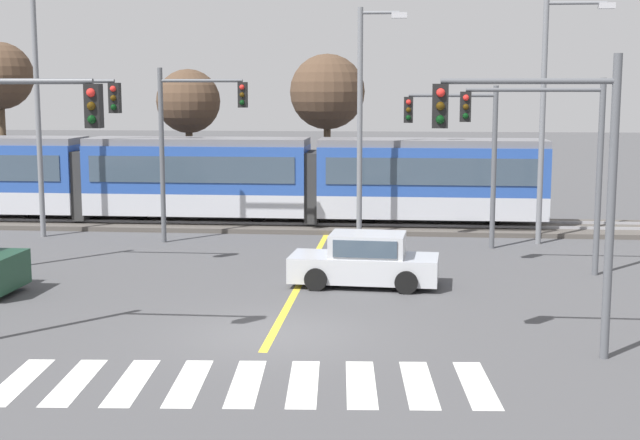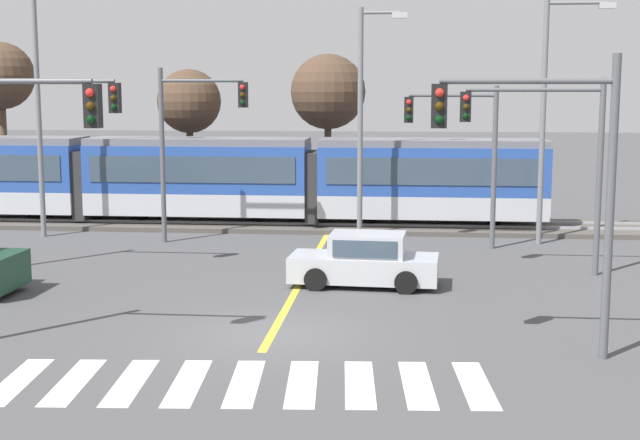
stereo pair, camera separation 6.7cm
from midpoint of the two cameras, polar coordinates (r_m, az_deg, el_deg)
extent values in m
plane|color=#474749|center=(20.62, -3.02, -7.32)|extent=(200.00, 200.00, 0.00)
cube|color=#4C4742|center=(36.29, 0.76, -0.32)|extent=(120.00, 4.00, 0.18)
cube|color=#939399|center=(35.56, 0.67, -0.28)|extent=(120.00, 0.08, 0.10)
cube|color=#939399|center=(36.98, 0.86, 0.06)|extent=(120.00, 0.08, 0.10)
cylinder|color=black|center=(39.27, -17.68, 0.59)|extent=(0.70, 0.20, 0.70)
cube|color=#B7BAC1|center=(37.01, -7.66, 1.16)|extent=(9.00, 2.60, 0.90)
cube|color=#284C9E|center=(36.87, -7.70, 3.32)|extent=(9.00, 2.60, 1.90)
cube|color=#384756|center=(35.58, -8.19, 3.21)|extent=(8.28, 0.04, 1.04)
cube|color=slate|center=(36.79, -7.74, 5.01)|extent=(9.00, 2.39, 0.28)
cylinder|color=black|center=(36.59, -3.87, 0.42)|extent=(0.70, 0.20, 0.70)
cylinder|color=black|center=(37.71, -11.31, 0.52)|extent=(0.70, 0.20, 0.70)
cube|color=#B7BAC1|center=(36.06, 7.21, 0.98)|extent=(9.00, 2.60, 0.90)
cube|color=#284C9E|center=(35.91, 7.25, 3.20)|extent=(9.00, 2.60, 1.90)
cube|color=#384756|center=(34.59, 7.31, 3.09)|extent=(8.28, 0.04, 1.04)
cube|color=slate|center=(35.83, 7.28, 4.93)|extent=(9.00, 2.39, 0.28)
cylinder|color=black|center=(36.28, 11.10, 0.22)|extent=(0.70, 0.20, 0.70)
cylinder|color=black|center=(36.13, 3.27, 0.33)|extent=(0.70, 0.20, 0.70)
cube|color=#2D2D2D|center=(38.30, -14.62, 2.26)|extent=(0.50, 2.34, 2.80)
cube|color=#2D2D2D|center=(36.15, -0.33, 2.18)|extent=(0.50, 2.34, 2.80)
cube|color=silver|center=(18.36, -18.72, -9.74)|extent=(0.76, 2.83, 0.01)
cube|color=silver|center=(18.02, -15.38, -9.94)|extent=(0.76, 2.83, 0.01)
cube|color=silver|center=(17.74, -11.92, -10.11)|extent=(0.76, 2.83, 0.01)
cube|color=silver|center=(17.52, -8.36, -10.25)|extent=(0.76, 2.83, 0.01)
cube|color=silver|center=(17.38, -4.73, -10.35)|extent=(0.76, 2.83, 0.01)
cube|color=silver|center=(17.30, -1.04, -10.41)|extent=(0.76, 2.83, 0.01)
cube|color=silver|center=(17.29, 2.67, -10.43)|extent=(0.76, 2.83, 0.01)
cube|color=silver|center=(17.35, 6.36, -10.40)|extent=(0.76, 2.83, 0.01)
cube|color=silver|center=(17.48, 10.01, -10.34)|extent=(0.76, 2.83, 0.01)
cube|color=gold|center=(26.73, -0.99, -3.66)|extent=(0.20, 15.56, 0.01)
cube|color=#B7BABF|center=(25.50, 2.90, -3.08)|extent=(4.30, 1.96, 0.72)
cube|color=#B7BABF|center=(25.36, 3.14, -1.58)|extent=(2.19, 1.65, 0.64)
cube|color=#384756|center=(25.48, 0.90, -1.52)|extent=(0.19, 1.43, 0.52)
cube|color=#384756|center=(24.60, 2.95, -1.89)|extent=(1.78, 0.15, 0.48)
cylinder|color=black|center=(24.88, -0.21, -3.82)|extent=(0.65, 0.26, 0.64)
cylinder|color=black|center=(26.52, 0.39, -3.05)|extent=(0.65, 0.26, 0.64)
cylinder|color=black|center=(24.61, 5.61, -4.00)|extent=(0.65, 0.26, 0.64)
cylinder|color=black|center=(26.27, 5.84, -3.21)|extent=(0.65, 0.26, 0.64)
cylinder|color=#515459|center=(27.84, 17.51, 2.58)|extent=(0.18, 0.18, 5.91)
cylinder|color=#515459|center=(27.37, 13.61, 8.10)|extent=(4.00, 0.12, 0.12)
cube|color=black|center=(27.17, 9.37, 7.16)|extent=(0.32, 0.28, 0.90)
sphere|color=red|center=(27.02, 9.40, 7.73)|extent=(0.18, 0.18, 0.18)
sphere|color=#3A2706|center=(27.02, 9.39, 7.16)|extent=(0.18, 0.18, 0.18)
sphere|color=black|center=(27.03, 9.37, 6.59)|extent=(0.18, 0.18, 0.18)
cylinder|color=#515459|center=(28.23, -16.85, 8.51)|extent=(4.00, 0.12, 0.12)
cube|color=black|center=(27.53, -12.92, 7.62)|extent=(0.32, 0.28, 0.90)
sphere|color=red|center=(27.39, -13.04, 8.18)|extent=(0.18, 0.18, 0.18)
sphere|color=#3A2706|center=(27.39, -13.02, 7.62)|extent=(0.18, 0.18, 0.18)
sphere|color=black|center=(27.39, -13.00, 7.05)|extent=(0.18, 0.18, 0.18)
cylinder|color=#515459|center=(32.90, -10.00, 4.05)|extent=(0.18, 0.18, 6.34)
cylinder|color=#515459|center=(32.44, -7.53, 8.83)|extent=(3.00, 0.12, 0.12)
cube|color=black|center=(32.14, -4.88, 7.99)|extent=(0.32, 0.28, 0.90)
sphere|color=red|center=(31.99, -4.94, 8.47)|extent=(0.18, 0.18, 0.18)
sphere|color=#3A2706|center=(31.99, -4.93, 7.98)|extent=(0.18, 0.18, 0.18)
sphere|color=black|center=(31.99, -4.93, 7.50)|extent=(0.18, 0.18, 0.18)
cylinder|color=#515459|center=(19.10, 18.16, 0.64)|extent=(0.18, 0.18, 6.28)
cylinder|color=#515459|center=(18.63, 13.21, 8.64)|extent=(3.50, 0.12, 0.12)
cube|color=black|center=(18.49, 7.74, 7.24)|extent=(0.32, 0.28, 0.90)
sphere|color=red|center=(18.34, 7.77, 8.08)|extent=(0.18, 0.18, 0.18)
sphere|color=#3A2706|center=(18.34, 7.75, 7.23)|extent=(0.18, 0.18, 0.18)
sphere|color=black|center=(18.35, 7.74, 6.39)|extent=(0.18, 0.18, 0.18)
cylinder|color=#515459|center=(31.72, 11.15, 3.29)|extent=(0.18, 0.18, 5.70)
cylinder|color=#515459|center=(31.49, 8.53, 7.89)|extent=(3.00, 0.12, 0.12)
cube|color=black|center=(31.46, 5.76, 7.03)|extent=(0.32, 0.28, 0.90)
sphere|color=red|center=(31.30, 5.77, 7.52)|extent=(0.18, 0.18, 0.18)
sphere|color=#3A2706|center=(31.31, 5.76, 7.03)|extent=(0.18, 0.18, 0.18)
sphere|color=black|center=(31.31, 5.76, 6.53)|extent=(0.18, 0.18, 0.18)
cylinder|color=#515459|center=(19.58, -19.16, 8.38)|extent=(3.50, 0.12, 0.12)
cube|color=black|center=(18.93, -14.23, 7.09)|extent=(0.32, 0.28, 0.90)
sphere|color=red|center=(18.78, -14.42, 7.90)|extent=(0.18, 0.18, 0.18)
sphere|color=#3A2706|center=(18.79, -14.39, 7.08)|extent=(0.18, 0.18, 0.18)
sphere|color=black|center=(18.79, -14.36, 6.25)|extent=(0.18, 0.18, 0.18)
cylinder|color=slate|center=(35.20, -17.54, 7.04)|extent=(0.20, 0.20, 9.98)
cylinder|color=slate|center=(33.02, 2.65, 6.08)|extent=(0.20, 0.20, 8.52)
cylinder|color=slate|center=(33.08, 3.94, 13.10)|extent=(1.40, 0.12, 0.12)
cube|color=#B2B2B7|center=(33.06, 5.19, 12.92)|extent=(0.56, 0.28, 0.20)
cylinder|color=slate|center=(32.94, 14.12, 6.04)|extent=(0.20, 0.20, 8.76)
cylinder|color=slate|center=(33.22, 16.19, 13.20)|extent=(2.06, 0.12, 0.12)
cube|color=#B2B2B7|center=(33.41, 17.97, 12.92)|extent=(0.56, 0.28, 0.20)
cylinder|color=brown|center=(44.47, -19.51, 4.30)|extent=(0.32, 0.32, 5.58)
sphere|color=#4C3828|center=(44.39, -19.72, 8.69)|extent=(3.12, 3.12, 3.12)
cylinder|color=brown|center=(41.10, -8.25, 3.62)|extent=(0.32, 0.32, 4.47)
sphere|color=#4C3828|center=(40.97, -8.33, 7.54)|extent=(2.88, 2.88, 2.88)
cylinder|color=brown|center=(40.49, 0.55, 3.86)|extent=(0.32, 0.32, 4.79)
sphere|color=#4C3828|center=(40.37, 0.56, 8.21)|extent=(3.38, 3.38, 3.38)
camera|label=1|loc=(0.03, -89.93, 0.01)|focal=50.00mm
camera|label=2|loc=(0.03, 90.07, -0.01)|focal=50.00mm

